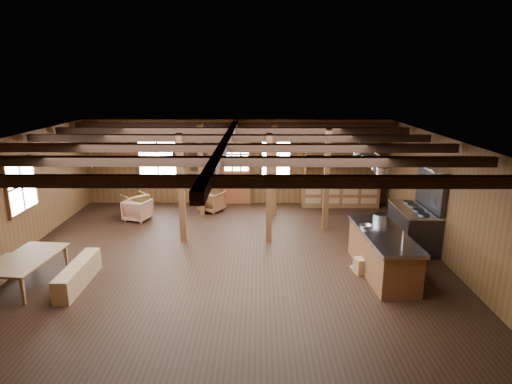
% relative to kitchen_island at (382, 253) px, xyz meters
% --- Properties ---
extents(room, '(10.04, 9.04, 2.84)m').
position_rel_kitchen_island_xyz_m(room, '(-3.40, 0.85, 0.92)').
color(room, black).
rests_on(room, ground).
extents(ceiling_joists, '(9.80, 8.82, 0.18)m').
position_rel_kitchen_island_xyz_m(ceiling_joists, '(-3.40, 1.03, 2.20)').
color(ceiling_joists, black).
rests_on(ceiling_joists, ceiling).
extents(timber_posts, '(3.95, 2.35, 2.80)m').
position_rel_kitchen_island_xyz_m(timber_posts, '(-2.88, 2.93, 0.92)').
color(timber_posts, '#4F2A16').
rests_on(timber_posts, floor).
extents(back_door, '(1.02, 0.08, 2.15)m').
position_rel_kitchen_island_xyz_m(back_door, '(-3.40, 5.30, 0.40)').
color(back_door, brown).
rests_on(back_door, floor).
extents(window_back_left, '(1.32, 0.06, 1.32)m').
position_rel_kitchen_island_xyz_m(window_back_left, '(-6.00, 5.31, 1.12)').
color(window_back_left, white).
rests_on(window_back_left, wall_back).
extents(window_back_right, '(1.02, 0.06, 1.32)m').
position_rel_kitchen_island_xyz_m(window_back_right, '(-2.10, 5.31, 1.12)').
color(window_back_right, white).
rests_on(window_back_right, wall_back).
extents(window_left, '(0.14, 1.24, 1.32)m').
position_rel_kitchen_island_xyz_m(window_left, '(-8.36, 1.35, 1.12)').
color(window_left, white).
rests_on(window_left, wall_back).
extents(notice_boards, '(1.08, 0.03, 0.90)m').
position_rel_kitchen_island_xyz_m(notice_boards, '(-4.90, 5.31, 1.16)').
color(notice_boards, beige).
rests_on(notice_boards, wall_back).
extents(back_counter, '(2.55, 0.60, 2.45)m').
position_rel_kitchen_island_xyz_m(back_counter, '(0.00, 5.05, 0.12)').
color(back_counter, brown).
rests_on(back_counter, floor).
extents(pendant_lamps, '(1.86, 2.36, 0.66)m').
position_rel_kitchen_island_xyz_m(pendant_lamps, '(-5.65, 1.85, 1.77)').
color(pendant_lamps, '#303033').
rests_on(pendant_lamps, ceiling).
extents(pot_rack, '(0.37, 3.00, 0.44)m').
position_rel_kitchen_island_xyz_m(pot_rack, '(-0.12, 1.13, 1.81)').
color(pot_rack, '#303033').
rests_on(pot_rack, ceiling).
extents(kitchen_island, '(1.03, 2.55, 1.20)m').
position_rel_kitchen_island_xyz_m(kitchen_island, '(0.00, 0.00, 0.00)').
color(kitchen_island, brown).
rests_on(kitchen_island, floor).
extents(step_stool, '(0.44, 0.37, 0.34)m').
position_rel_kitchen_island_xyz_m(step_stool, '(-0.40, 0.01, -0.31)').
color(step_stool, '#8C613F').
rests_on(step_stool, floor).
extents(commercial_range, '(0.88, 1.71, 2.11)m').
position_rel_kitchen_island_xyz_m(commercial_range, '(1.25, 1.53, 0.19)').
color(commercial_range, '#303033').
rests_on(commercial_range, floor).
extents(dining_table, '(1.10, 1.78, 0.60)m').
position_rel_kitchen_island_xyz_m(dining_table, '(-7.30, -0.61, -0.18)').
color(dining_table, olive).
rests_on(dining_table, floor).
extents(bench_aisle, '(0.32, 1.71, 0.47)m').
position_rel_kitchen_island_xyz_m(bench_aisle, '(-6.32, -0.61, -0.24)').
color(bench_aisle, '#8C613F').
rests_on(bench_aisle, floor).
extents(armchair_a, '(0.96, 0.96, 0.63)m').
position_rel_kitchen_island_xyz_m(armchair_a, '(-6.51, 4.20, -0.17)').
color(armchair_a, brown).
rests_on(armchair_a, floor).
extents(armchair_b, '(0.95, 0.95, 0.65)m').
position_rel_kitchen_island_xyz_m(armchair_b, '(-4.15, 4.43, -0.15)').
color(armchair_b, brown).
rests_on(armchair_b, floor).
extents(armchair_c, '(0.85, 0.87, 0.63)m').
position_rel_kitchen_island_xyz_m(armchair_c, '(-6.24, 3.53, -0.16)').
color(armchair_c, '#966144').
rests_on(armchair_c, floor).
extents(counter_pot, '(0.30, 0.30, 0.18)m').
position_rel_kitchen_island_xyz_m(counter_pot, '(0.09, 0.68, 0.55)').
color(counter_pot, silver).
rests_on(counter_pot, kitchen_island).
extents(bowl, '(0.27, 0.27, 0.06)m').
position_rel_kitchen_island_xyz_m(bowl, '(-0.32, 0.30, 0.49)').
color(bowl, silver).
rests_on(bowl, kitchen_island).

